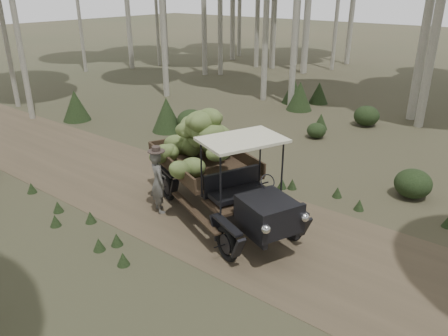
{
  "coord_description": "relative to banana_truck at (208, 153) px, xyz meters",
  "views": [
    {
      "loc": [
        6.27,
        -7.47,
        5.36
      ],
      "look_at": [
        0.35,
        -0.01,
        1.34
      ],
      "focal_mm": 35.0,
      "sensor_mm": 36.0,
      "label": 1
    }
  ],
  "objects": [
    {
      "name": "banana_truck",
      "position": [
        0.0,
        0.0,
        0.0
      ],
      "size": [
        5.26,
        3.44,
        2.63
      ],
      "rotation": [
        0.0,
        0.0,
        -0.39
      ],
      "color": "black",
      "rests_on": "ground"
    },
    {
      "name": "ground",
      "position": [
        0.33,
        -0.23,
        -1.51
      ],
      "size": [
        120.0,
        120.0,
        0.0
      ],
      "primitive_type": "plane",
      "color": "#473D2B",
      "rests_on": "ground"
    },
    {
      "name": "undergrowth",
      "position": [
        -0.58,
        1.13,
        -0.95
      ],
      "size": [
        21.68,
        20.92,
        1.37
      ],
      "color": "#233319",
      "rests_on": "ground"
    },
    {
      "name": "farmer",
      "position": [
        -0.83,
        -0.97,
        -0.68
      ],
      "size": [
        0.7,
        0.61,
        1.75
      ],
      "rotation": [
        0.0,
        0.0,
        2.68
      ],
      "color": "#56544E",
      "rests_on": "ground"
    },
    {
      "name": "dirt_track",
      "position": [
        0.33,
        -0.23,
        -1.5
      ],
      "size": [
        70.0,
        4.0,
        0.01
      ],
      "primitive_type": "cube",
      "color": "brown",
      "rests_on": "ground"
    }
  ]
}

